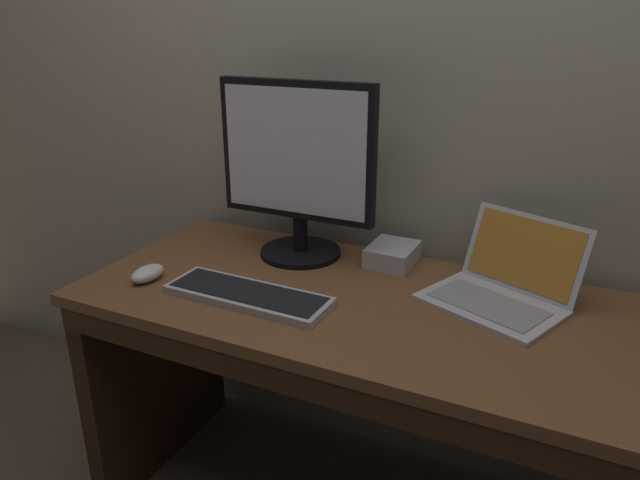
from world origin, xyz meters
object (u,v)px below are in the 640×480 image
laptop_silver (502,286)px  external_monitor (297,167)px  external_drive_box (392,254)px  wired_keyboard (248,295)px  computer_mouse (148,273)px

laptop_silver → external_monitor: (-0.60, 0.04, 0.24)m
laptop_silver → external_drive_box: 0.35m
external_monitor → wired_keyboard: (0.02, -0.31, -0.27)m
wired_keyboard → external_monitor: bearing=92.8°
laptop_silver → external_drive_box: bearing=160.9°
wired_keyboard → external_drive_box: external_drive_box is taller
laptop_silver → external_monitor: bearing=176.0°
laptop_silver → external_monitor: external_monitor is taller
external_monitor → external_drive_box: external_monitor is taller
computer_mouse → external_drive_box: size_ratio=0.69×
laptop_silver → external_drive_box: (-0.33, 0.11, -0.01)m
laptop_silver → computer_mouse: laptop_silver is taller
laptop_silver → wired_keyboard: (-0.59, -0.27, -0.03)m
wired_keyboard → external_drive_box: 0.46m
wired_keyboard → computer_mouse: (-0.31, -0.02, 0.01)m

